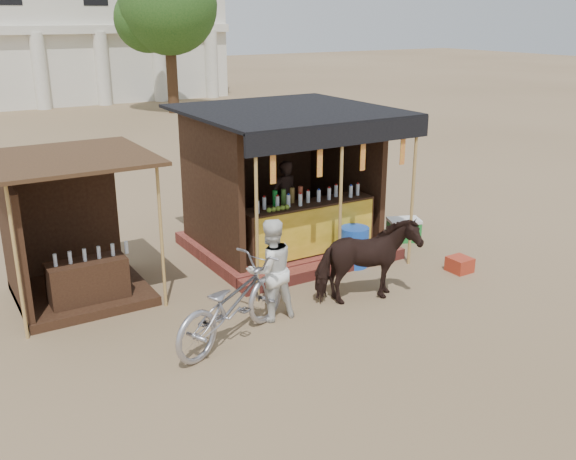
# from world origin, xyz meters

# --- Properties ---
(ground) EXTENTS (120.00, 120.00, 0.00)m
(ground) POSITION_xyz_m (0.00, 0.00, 0.00)
(ground) COLOR #846B4C
(ground) RESTS_ON ground
(main_stall) EXTENTS (3.60, 3.61, 2.78)m
(main_stall) POSITION_xyz_m (1.00, 3.36, 1.02)
(main_stall) COLOR brown
(main_stall) RESTS_ON ground
(secondary_stall) EXTENTS (2.40, 2.40, 2.38)m
(secondary_stall) POSITION_xyz_m (-3.17, 3.24, 0.85)
(secondary_stall) COLOR #382314
(secondary_stall) RESTS_ON ground
(cow) EXTENTS (1.75, 1.04, 1.38)m
(cow) POSITION_xyz_m (0.89, 0.64, 0.69)
(cow) COLOR black
(cow) RESTS_ON ground
(motorbike) EXTENTS (2.34, 1.58, 1.16)m
(motorbike) POSITION_xyz_m (-1.54, 0.57, 0.58)
(motorbike) COLOR #9D9CA5
(motorbike) RESTS_ON ground
(bystander) EXTENTS (0.78, 0.62, 1.59)m
(bystander) POSITION_xyz_m (-0.72, 0.92, 0.79)
(bystander) COLOR white
(bystander) RESTS_ON ground
(blue_barrel) EXTENTS (0.66, 0.66, 0.74)m
(blue_barrel) POSITION_xyz_m (1.66, 1.99, 0.37)
(blue_barrel) COLOR blue
(blue_barrel) RESTS_ON ground
(red_crate) EXTENTS (0.38, 0.40, 0.26)m
(red_crate) POSITION_xyz_m (3.13, 0.78, 0.13)
(red_crate) COLOR #9E2E1A
(red_crate) RESTS_ON ground
(cooler) EXTENTS (0.76, 0.64, 0.46)m
(cooler) POSITION_xyz_m (3.37, 2.60, 0.23)
(cooler) COLOR #1A782B
(cooler) RESTS_ON ground
(tree) EXTENTS (4.50, 4.40, 7.00)m
(tree) POSITION_xyz_m (5.81, 22.14, 4.63)
(tree) COLOR #382314
(tree) RESTS_ON ground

